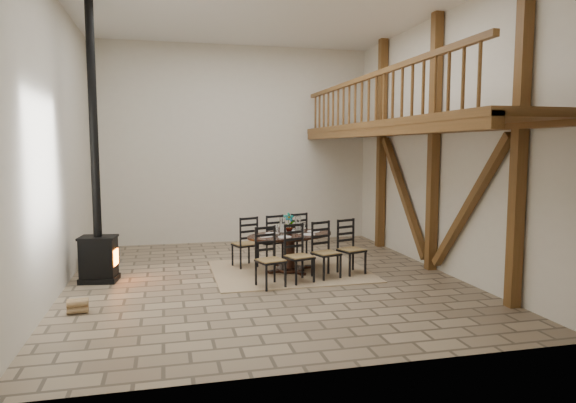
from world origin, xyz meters
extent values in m
plane|color=gray|center=(0.00, 0.00, 0.00)|extent=(8.00, 8.00, 0.00)
cube|color=silver|center=(0.00, 4.00, 2.50)|extent=(7.00, 0.02, 5.00)
cube|color=silver|center=(0.00, -4.00, 2.50)|extent=(7.00, 0.02, 5.00)
cube|color=silver|center=(-3.50, 0.00, 2.50)|extent=(0.02, 8.00, 5.00)
cube|color=silver|center=(3.50, 0.00, 2.50)|extent=(0.02, 8.00, 5.00)
cube|color=white|center=(0.00, 0.00, 5.00)|extent=(7.00, 8.00, 0.02)
cube|color=brown|center=(3.38, -2.50, 2.50)|extent=(0.18, 0.18, 5.00)
cube|color=brown|center=(3.38, 0.00, 2.50)|extent=(0.18, 0.18, 5.00)
cube|color=brown|center=(3.38, 2.50, 2.50)|extent=(0.18, 0.18, 5.00)
cube|color=brown|center=(3.38, -1.25, 1.40)|extent=(0.14, 2.16, 2.54)
cube|color=brown|center=(3.38, 1.25, 1.40)|extent=(0.14, 2.16, 2.54)
cube|color=brown|center=(3.38, 0.00, 2.80)|extent=(0.20, 7.80, 0.20)
cube|color=brown|center=(2.70, 0.00, 2.85)|extent=(1.60, 7.80, 0.12)
cube|color=brown|center=(2.00, 0.00, 2.75)|extent=(0.18, 7.80, 0.22)
cube|color=brown|center=(2.00, 0.00, 3.75)|extent=(0.09, 7.60, 0.09)
cube|color=brown|center=(2.00, 0.00, 3.33)|extent=(0.06, 7.60, 0.86)
cube|color=tan|center=(0.60, 0.47, 0.01)|extent=(3.00, 2.50, 0.02)
ellipsoid|color=black|center=(0.60, 0.47, 0.72)|extent=(2.06, 1.60, 0.04)
cylinder|color=black|center=(0.60, 0.47, 0.35)|extent=(0.18, 0.18, 0.66)
cylinder|color=black|center=(0.60, 0.47, 0.05)|extent=(0.56, 0.56, 0.06)
cube|color=#A07B4A|center=(0.00, -0.56, 0.48)|extent=(0.54, 0.53, 0.04)
cube|color=black|center=(0.00, -0.56, 0.23)|extent=(0.53, 0.53, 0.46)
cube|color=black|center=(-0.06, -0.38, 0.75)|extent=(0.37, 0.15, 0.60)
cube|color=#A07B4A|center=(0.56, -0.38, 0.48)|extent=(0.54, 0.53, 0.04)
cube|color=black|center=(0.56, -0.38, 0.23)|extent=(0.53, 0.53, 0.46)
cube|color=black|center=(0.50, -0.20, 0.75)|extent=(0.37, 0.15, 0.60)
cube|color=#A07B4A|center=(1.13, -0.19, 0.48)|extent=(0.54, 0.53, 0.04)
cube|color=black|center=(1.13, -0.19, 0.23)|extent=(0.53, 0.53, 0.46)
cube|color=black|center=(1.07, -0.01, 0.75)|extent=(0.37, 0.15, 0.60)
cube|color=#A07B4A|center=(1.70, -0.01, 0.48)|extent=(0.54, 0.53, 0.04)
cube|color=black|center=(1.70, -0.01, 0.23)|extent=(0.53, 0.53, 0.46)
cube|color=black|center=(1.64, 0.17, 0.75)|extent=(0.37, 0.15, 0.60)
cube|color=#A07B4A|center=(-0.21, 1.04, 0.48)|extent=(0.54, 0.53, 0.04)
cube|color=black|center=(-0.21, 1.04, 0.23)|extent=(0.53, 0.53, 0.46)
cube|color=black|center=(-0.15, 0.86, 0.75)|extent=(0.37, 0.15, 0.60)
cube|color=#A07B4A|center=(0.36, 1.23, 0.48)|extent=(0.54, 0.53, 0.04)
cube|color=black|center=(0.36, 1.23, 0.23)|extent=(0.53, 0.53, 0.46)
cube|color=black|center=(0.41, 1.05, 0.75)|extent=(0.37, 0.15, 0.60)
cube|color=#A07B4A|center=(0.92, 1.41, 0.48)|extent=(0.54, 0.53, 0.04)
cube|color=black|center=(0.92, 1.41, 0.23)|extent=(0.53, 0.53, 0.46)
cube|color=black|center=(0.98, 1.23, 0.75)|extent=(0.37, 0.15, 0.60)
cube|color=silver|center=(0.60, 0.47, 0.75)|extent=(1.54, 1.09, 0.01)
cube|color=white|center=(0.60, 0.47, 0.83)|extent=(0.94, 0.56, 0.18)
cylinder|color=white|center=(0.43, 0.42, 0.91)|extent=(0.12, 0.12, 0.34)
cylinder|color=white|center=(0.77, 0.53, 0.91)|extent=(0.12, 0.12, 0.34)
cylinder|color=white|center=(0.43, 0.42, 0.82)|extent=(0.06, 0.06, 0.16)
cylinder|color=white|center=(0.77, 0.53, 0.82)|extent=(0.06, 0.06, 0.16)
imported|color=#4C723F|center=(0.59, 0.52, 0.95)|extent=(0.25, 0.21, 0.42)
cube|color=black|center=(-2.96, 0.54, 0.05)|extent=(0.71, 0.59, 0.10)
cube|color=black|center=(-2.96, 0.54, 0.45)|extent=(0.66, 0.53, 0.70)
cube|color=#FF590C|center=(-2.66, 0.50, 0.45)|extent=(0.06, 0.28, 0.28)
cube|color=black|center=(-2.96, 0.54, 0.82)|extent=(0.70, 0.57, 0.04)
cylinder|color=black|center=(-2.96, 0.54, 2.92)|extent=(0.15, 0.15, 4.16)
cylinder|color=brown|center=(-3.16, 1.57, 0.16)|extent=(0.48, 0.48, 0.31)
cube|color=tan|center=(-3.16, 1.57, 0.35)|extent=(0.26, 0.26, 0.09)
cube|color=tan|center=(-3.05, -1.27, 0.10)|extent=(0.32, 0.23, 0.20)
camera|label=1|loc=(-1.75, -9.14, 2.43)|focal=32.00mm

